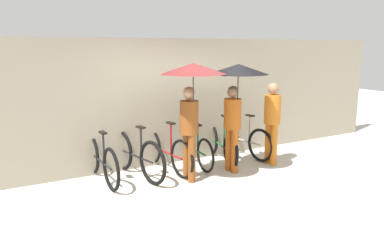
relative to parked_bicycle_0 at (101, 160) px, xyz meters
The scene contains 11 objects.
ground_plane 2.13m from the parked_bicycle_0, 42.46° to the right, with size 30.00×30.00×0.00m, color beige.
back_wall 1.82m from the parked_bicycle_0, 15.36° to the left, with size 11.24×0.12×2.48m.
parked_bicycle_0 is the anchor object (origin of this frame).
parked_bicycle_1 0.62m from the parked_bicycle_0, ahead, with size 0.52×1.80×1.04m.
parked_bicycle_2 1.24m from the parked_bicycle_0, ahead, with size 0.44×1.80×0.98m.
parked_bicycle_3 1.86m from the parked_bicycle_0, ahead, with size 0.44×1.61×1.02m.
parked_bicycle_4 2.48m from the parked_bicycle_0, ahead, with size 0.56×1.75×1.09m.
parked_bicycle_5 3.10m from the parked_bicycle_0, ahead, with size 0.44×1.68×1.02m.
pedestrian_leading 2.04m from the parked_bicycle_0, 30.98° to the right, with size 1.09×1.09×2.06m.
pedestrian_center 2.73m from the parked_bicycle_0, 18.28° to the right, with size 1.07×1.07×2.02m.
pedestrian_trailing 3.36m from the parked_bicycle_0, 11.88° to the right, with size 0.32×0.32×1.63m.
Camera 1 is at (-3.19, -4.81, 2.33)m, focal length 35.00 mm.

